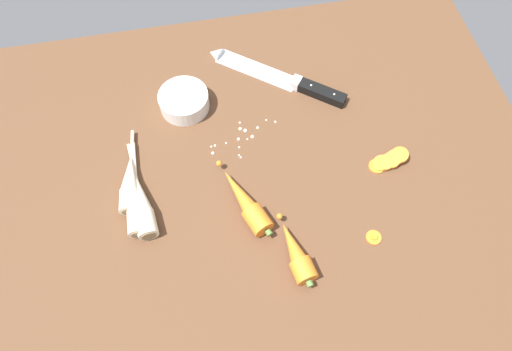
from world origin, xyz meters
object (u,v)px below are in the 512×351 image
object	(u,v)px
chefs_knife	(273,75)
carrot_slice_stack	(389,161)
parsnip_front	(136,202)
prep_bowl	(184,100)
whole_carrot	(246,203)
parsnip_mid_right	(141,204)
carrot_slice_stray_near	(374,237)
parsnip_mid_left	(130,183)
whole_carrot_second	(296,254)

from	to	relation	value
chefs_knife	carrot_slice_stack	size ratio (longest dim) A/B	3.45
parsnip_front	prep_bowl	distance (cm)	25.77
whole_carrot	parsnip_mid_right	world-z (taller)	whole_carrot
parsnip_mid_right	whole_carrot	bearing A→B (deg)	-10.59
parsnip_front	carrot_slice_stray_near	bearing A→B (deg)	-19.21
whole_carrot	parsnip_mid_right	xyz separation A→B (cm)	(-20.13, 3.76, -0.12)
whole_carrot	carrot_slice_stack	bearing A→B (deg)	7.96
parsnip_front	prep_bowl	bearing A→B (deg)	62.05
whole_carrot	carrot_slice_stack	distance (cm)	31.31
parsnip_front	parsnip_mid_right	xyz separation A→B (cm)	(0.93, -0.50, -0.00)
whole_carrot	parsnip_mid_left	distance (cm)	23.68
parsnip_front	parsnip_mid_left	world-z (taller)	same
whole_carrot_second	carrot_slice_stray_near	world-z (taller)	whole_carrot_second
whole_carrot	carrot_slice_stack	xyz separation A→B (cm)	(30.99, 4.33, -1.12)
prep_bowl	whole_carrot_second	bearing A→B (deg)	-67.41
parsnip_mid_left	whole_carrot	bearing A→B (deg)	-21.53
whole_carrot_second	parsnip_front	xyz separation A→B (cm)	(-28.34, 16.32, -0.12)
whole_carrot_second	parsnip_mid_right	distance (cm)	31.65
parsnip_front	parsnip_mid_right	world-z (taller)	same
whole_carrot_second	prep_bowl	xyz separation A→B (cm)	(-16.27, 39.09, 0.05)
parsnip_mid_left	carrot_slice_stack	distance (cm)	53.20
chefs_knife	whole_carrot_second	world-z (taller)	whole_carrot_second
parsnip_mid_left	prep_bowl	size ratio (longest dim) A/B	1.79
chefs_knife	parsnip_mid_left	distance (cm)	41.17
chefs_knife	parsnip_mid_right	bearing A→B (deg)	-139.28
prep_bowl	carrot_slice_stack	bearing A→B (deg)	-29.58
whole_carrot	carrot_slice_stray_near	bearing A→B (deg)	-25.77
chefs_knife	carrot_slice_stack	distance (cm)	33.10
parsnip_mid_left	parsnip_front	bearing A→B (deg)	-77.71
carrot_slice_stray_near	prep_bowl	world-z (taller)	prep_bowl
carrot_slice_stray_near	parsnip_front	bearing A→B (deg)	160.79
chefs_knife	carrot_slice_stack	world-z (taller)	same
carrot_slice_stray_near	prep_bowl	distance (cm)	49.75
parsnip_front	parsnip_mid_right	bearing A→B (deg)	-28.18
parsnip_mid_left	carrot_slice_stray_near	bearing A→B (deg)	-23.73
chefs_knife	whole_carrot_second	xyz separation A→B (cm)	(-4.89, -43.63, 1.45)
chefs_knife	carrot_slice_stray_near	world-z (taller)	chefs_knife
whole_carrot_second	parsnip_mid_left	distance (cm)	35.91
chefs_knife	whole_carrot	world-z (taller)	whole_carrot
prep_bowl	parsnip_mid_left	bearing A→B (deg)	-125.43
whole_carrot_second	carrot_slice_stack	distance (cm)	28.84
parsnip_mid_right	prep_bowl	size ratio (longest dim) A/B	2.01
carrot_slice_stack	carrot_slice_stray_near	xyz separation A→B (cm)	(-8.03, -15.41, -0.62)
chefs_knife	whole_carrot	bearing A→B (deg)	-111.09
whole_carrot_second	carrot_slice_stack	size ratio (longest dim) A/B	1.77
carrot_slice_stack	parsnip_front	bearing A→B (deg)	-179.92
chefs_knife	carrot_slice_stray_near	xyz separation A→B (cm)	(10.78, -42.65, -0.29)
whole_carrot_second	carrot_slice_stray_near	xyz separation A→B (cm)	(15.67, 0.98, -1.74)
carrot_slice_stray_near	prep_bowl	xyz separation A→B (cm)	(-31.94, 38.10, 1.79)
whole_carrot	parsnip_mid_right	size ratio (longest dim) A/B	0.81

